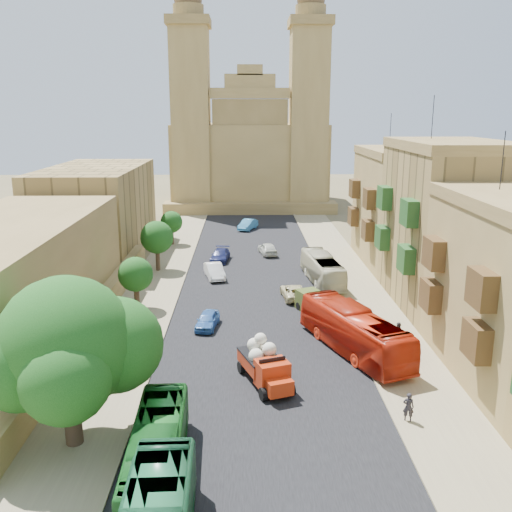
{
  "coord_description": "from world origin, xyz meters",
  "views": [
    {
      "loc": [
        -0.99,
        -21.43,
        16.0
      ],
      "look_at": [
        0.0,
        26.0,
        4.0
      ],
      "focal_mm": 40.0,
      "sensor_mm": 36.0,
      "label": 1
    }
  ],
  "objects_px": {
    "red_truck": "(265,364)",
    "bus_cream_east": "(322,269)",
    "street_tree_a": "(100,329)",
    "car_white_b": "(268,249)",
    "church": "(250,151)",
    "street_tree_b": "(136,275)",
    "ficus_tree": "(68,348)",
    "bus_red_east": "(354,331)",
    "olive_pickup": "(316,304)",
    "car_dkblue": "(220,255)",
    "bus_green_north": "(157,453)",
    "pedestrian_c": "(398,335)",
    "pedestrian_a": "(408,407)",
    "car_white_a": "(214,271)",
    "street_tree_c": "(157,237)",
    "car_cream": "(294,292)",
    "car_blue_a": "(207,320)",
    "car_blue_b": "(248,225)",
    "street_tree_d": "(171,222)"
  },
  "relations": [
    {
      "from": "street_tree_b",
      "to": "pedestrian_a",
      "type": "xyz_separation_m",
      "value": [
        17.68,
        -18.26,
        -2.16
      ]
    },
    {
      "from": "church",
      "to": "street_tree_b",
      "type": "height_order",
      "value": "church"
    },
    {
      "from": "ficus_tree",
      "to": "street_tree_c",
      "type": "bearing_deg",
      "value": 91.03
    },
    {
      "from": "street_tree_c",
      "to": "bus_green_north",
      "type": "xyz_separation_m",
      "value": [
        5.08,
        -35.0,
        -2.16
      ]
    },
    {
      "from": "red_truck",
      "to": "car_cream",
      "type": "distance_m",
      "value": 16.6
    },
    {
      "from": "car_blue_a",
      "to": "bus_cream_east",
      "type": "bearing_deg",
      "value": 57.3
    },
    {
      "from": "street_tree_c",
      "to": "pedestrian_c",
      "type": "relative_size",
      "value": 2.7
    },
    {
      "from": "bus_red_east",
      "to": "car_cream",
      "type": "relative_size",
      "value": 2.57
    },
    {
      "from": "bus_red_east",
      "to": "bus_cream_east",
      "type": "distance_m",
      "value": 16.52
    },
    {
      "from": "car_white_b",
      "to": "ficus_tree",
      "type": "bearing_deg",
      "value": 63.28
    },
    {
      "from": "car_cream",
      "to": "church",
      "type": "bearing_deg",
      "value": -92.01
    },
    {
      "from": "red_truck",
      "to": "car_white_b",
      "type": "relative_size",
      "value": 1.32
    },
    {
      "from": "car_white_a",
      "to": "car_cream",
      "type": "distance_m",
      "value": 9.82
    },
    {
      "from": "street_tree_d",
      "to": "bus_green_north",
      "type": "bearing_deg",
      "value": -83.83
    },
    {
      "from": "street_tree_d",
      "to": "car_blue_b",
      "type": "bearing_deg",
      "value": 43.36
    },
    {
      "from": "car_dkblue",
      "to": "ficus_tree",
      "type": "bearing_deg",
      "value": -92.6
    },
    {
      "from": "bus_red_east",
      "to": "car_white_a",
      "type": "xyz_separation_m",
      "value": [
        -10.42,
        18.27,
        -0.82
      ]
    },
    {
      "from": "street_tree_a",
      "to": "car_white_b",
      "type": "height_order",
      "value": "street_tree_a"
    },
    {
      "from": "church",
      "to": "ficus_tree",
      "type": "xyz_separation_m",
      "value": [
        -9.42,
        -74.61,
        -4.44
      ]
    },
    {
      "from": "car_white_a",
      "to": "car_dkblue",
      "type": "bearing_deg",
      "value": 74.32
    },
    {
      "from": "street_tree_c",
      "to": "car_blue_b",
      "type": "bearing_deg",
      "value": 65.63
    },
    {
      "from": "ficus_tree",
      "to": "car_white_a",
      "type": "relative_size",
      "value": 1.97
    },
    {
      "from": "church",
      "to": "bus_cream_east",
      "type": "xyz_separation_m",
      "value": [
        6.5,
        -47.37,
        -8.18
      ]
    },
    {
      "from": "street_tree_a",
      "to": "bus_cream_east",
      "type": "distance_m",
      "value": 25.4
    },
    {
      "from": "car_white_a",
      "to": "car_white_b",
      "type": "xyz_separation_m",
      "value": [
        5.66,
        9.5,
        -0.02
      ]
    },
    {
      "from": "ficus_tree",
      "to": "car_dkblue",
      "type": "bearing_deg",
      "value": 80.84
    },
    {
      "from": "bus_cream_east",
      "to": "car_dkblue",
      "type": "relative_size",
      "value": 2.15
    },
    {
      "from": "bus_red_east",
      "to": "street_tree_b",
      "type": "bearing_deg",
      "value": -50.64
    },
    {
      "from": "church",
      "to": "olive_pickup",
      "type": "relative_size",
      "value": 8.3
    },
    {
      "from": "car_cream",
      "to": "car_white_b",
      "type": "bearing_deg",
      "value": -89.73
    },
    {
      "from": "street_tree_a",
      "to": "car_blue_a",
      "type": "relative_size",
      "value": 1.2
    },
    {
      "from": "red_truck",
      "to": "car_blue_a",
      "type": "bearing_deg",
      "value": 113.47
    },
    {
      "from": "bus_green_north",
      "to": "car_white_b",
      "type": "distance_m",
      "value": 42.03
    },
    {
      "from": "ficus_tree",
      "to": "pedestrian_a",
      "type": "relative_size",
      "value": 5.32
    },
    {
      "from": "red_truck",
      "to": "bus_cream_east",
      "type": "xyz_separation_m",
      "value": [
        6.28,
        21.08,
        0.03
      ]
    },
    {
      "from": "bus_green_north",
      "to": "pedestrian_c",
      "type": "distance_m",
      "value": 20.44
    },
    {
      "from": "ficus_tree",
      "to": "bus_red_east",
      "type": "relative_size",
      "value": 0.78
    },
    {
      "from": "bus_cream_east",
      "to": "pedestrian_a",
      "type": "bearing_deg",
      "value": 86.21
    },
    {
      "from": "bus_green_north",
      "to": "bus_red_east",
      "type": "xyz_separation_m",
      "value": [
        11.37,
        13.73,
        0.21
      ]
    },
    {
      "from": "olive_pickup",
      "to": "car_blue_a",
      "type": "xyz_separation_m",
      "value": [
        -8.63,
        -2.89,
        -0.2
      ]
    },
    {
      "from": "street_tree_a",
      "to": "street_tree_c",
      "type": "relative_size",
      "value": 0.83
    },
    {
      "from": "olive_pickup",
      "to": "pedestrian_a",
      "type": "bearing_deg",
      "value": -80.15
    },
    {
      "from": "church",
      "to": "olive_pickup",
      "type": "bearing_deg",
      "value": -85.13
    },
    {
      "from": "church",
      "to": "pedestrian_c",
      "type": "distance_m",
      "value": 64.59
    },
    {
      "from": "bus_red_east",
      "to": "car_blue_a",
      "type": "bearing_deg",
      "value": -46.2
    },
    {
      "from": "pedestrian_c",
      "to": "bus_green_north",
      "type": "bearing_deg",
      "value": -45.26
    },
    {
      "from": "pedestrian_c",
      "to": "car_cream",
      "type": "bearing_deg",
      "value": -150.24
    },
    {
      "from": "bus_cream_east",
      "to": "car_dkblue",
      "type": "height_order",
      "value": "bus_cream_east"
    },
    {
      "from": "ficus_tree",
      "to": "bus_cream_east",
      "type": "height_order",
      "value": "ficus_tree"
    },
    {
      "from": "street_tree_d",
      "to": "car_cream",
      "type": "bearing_deg",
      "value": -58.21
    }
  ]
}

